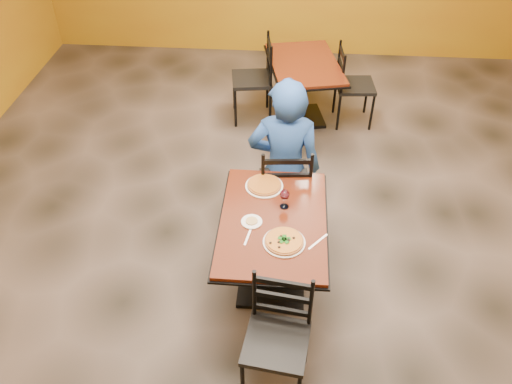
# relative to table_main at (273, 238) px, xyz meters

# --- Properties ---
(floor) EXTENTS (7.00, 8.00, 0.01)m
(floor) POSITION_rel_table_main_xyz_m (0.00, 0.50, -0.56)
(floor) COLOR black
(floor) RESTS_ON ground
(table_main) EXTENTS (0.83, 1.23, 0.75)m
(table_main) POSITION_rel_table_main_xyz_m (0.00, 0.00, 0.00)
(table_main) COLOR #56190D
(table_main) RESTS_ON floor
(table_second) EXTENTS (1.01, 1.29, 0.75)m
(table_second) POSITION_rel_table_main_xyz_m (0.22, 2.64, -0.00)
(table_second) COLOR #56190D
(table_second) RESTS_ON floor
(chair_main_near) EXTENTS (0.47, 0.47, 0.93)m
(chair_main_near) POSITION_rel_table_main_xyz_m (0.07, -0.88, -0.09)
(chair_main_near) COLOR black
(chair_main_near) RESTS_ON floor
(chair_main_far) EXTENTS (0.48, 0.48, 0.98)m
(chair_main_far) POSITION_rel_table_main_xyz_m (0.07, 0.73, -0.07)
(chair_main_far) COLOR black
(chair_main_far) RESTS_ON floor
(chair_second_left) EXTENTS (0.52, 0.52, 1.01)m
(chair_second_left) POSITION_rel_table_main_xyz_m (-0.39, 2.64, -0.05)
(chair_second_left) COLOR black
(chair_second_left) RESTS_ON floor
(chair_second_right) EXTENTS (0.46, 0.46, 0.95)m
(chair_second_right) POSITION_rel_table_main_xyz_m (0.83, 2.64, -0.08)
(chair_second_right) COLOR black
(chair_second_right) RESTS_ON floor
(diner) EXTENTS (0.69, 0.45, 1.42)m
(diner) POSITION_rel_table_main_xyz_m (0.06, 0.97, 0.15)
(diner) COLOR #19458E
(diner) RESTS_ON floor
(plate_main) EXTENTS (0.31, 0.31, 0.01)m
(plate_main) POSITION_rel_table_main_xyz_m (0.09, -0.23, 0.20)
(plate_main) COLOR white
(plate_main) RESTS_ON table_main
(pizza_main) EXTENTS (0.28, 0.28, 0.02)m
(pizza_main) POSITION_rel_table_main_xyz_m (0.09, -0.23, 0.21)
(pizza_main) COLOR maroon
(pizza_main) RESTS_ON plate_main
(plate_far) EXTENTS (0.31, 0.31, 0.01)m
(plate_far) POSITION_rel_table_main_xyz_m (-0.10, 0.39, 0.20)
(plate_far) COLOR white
(plate_far) RESTS_ON table_main
(pizza_far) EXTENTS (0.28, 0.28, 0.02)m
(pizza_far) POSITION_rel_table_main_xyz_m (-0.10, 0.39, 0.21)
(pizza_far) COLOR #B58E22
(pizza_far) RESTS_ON plate_far
(side_plate) EXTENTS (0.16, 0.16, 0.01)m
(side_plate) POSITION_rel_table_main_xyz_m (-0.16, -0.04, 0.20)
(side_plate) COLOR white
(side_plate) RESTS_ON table_main
(dip) EXTENTS (0.09, 0.09, 0.01)m
(dip) POSITION_rel_table_main_xyz_m (-0.16, -0.04, 0.21)
(dip) COLOR tan
(dip) RESTS_ON side_plate
(wine_glass) EXTENTS (0.08, 0.08, 0.18)m
(wine_glass) POSITION_rel_table_main_xyz_m (0.08, 0.16, 0.28)
(wine_glass) COLOR white
(wine_glass) RESTS_ON table_main
(fork) EXTENTS (0.05, 0.19, 0.00)m
(fork) POSITION_rel_table_main_xyz_m (-0.18, -0.19, 0.20)
(fork) COLOR silver
(fork) RESTS_ON table_main
(knife) EXTENTS (0.15, 0.17, 0.00)m
(knife) POSITION_rel_table_main_xyz_m (0.33, -0.20, 0.20)
(knife) COLOR silver
(knife) RESTS_ON table_main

